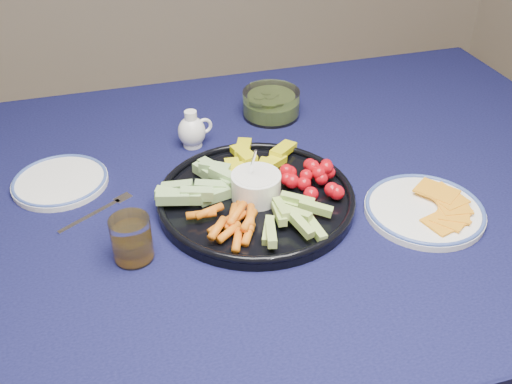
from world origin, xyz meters
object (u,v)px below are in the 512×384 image
object	(u,v)px
crudite_platter	(255,195)
cheese_plate	(425,208)
creamer_pitcher	(192,131)
juice_tumbler	(132,241)
side_plate_extra	(60,181)
pickle_bowl	(271,105)
dining_table	(242,223)

from	to	relation	value
crudite_platter	cheese_plate	xyz separation A→B (m)	(0.30, -0.12, -0.01)
creamer_pitcher	juice_tumbler	bearing A→B (deg)	-116.61
cheese_plate	creamer_pitcher	bearing A→B (deg)	135.26
juice_tumbler	side_plate_extra	bearing A→B (deg)	114.44
pickle_bowl	side_plate_extra	distance (m)	0.52
creamer_pitcher	side_plate_extra	world-z (taller)	creamer_pitcher
dining_table	creamer_pitcher	bearing A→B (deg)	107.53
dining_table	creamer_pitcher	xyz separation A→B (m)	(-0.06, 0.19, 0.12)
pickle_bowl	side_plate_extra	world-z (taller)	pickle_bowl
creamer_pitcher	side_plate_extra	distance (m)	0.30
crudite_platter	juice_tumbler	xyz separation A→B (m)	(-0.24, -0.09, 0.01)
crudite_platter	side_plate_extra	size ratio (longest dim) A/B	2.00
juice_tumbler	pickle_bowl	bearing A→B (deg)	48.15
dining_table	juice_tumbler	xyz separation A→B (m)	(-0.23, -0.14, 0.12)
dining_table	pickle_bowl	distance (m)	0.33
dining_table	juice_tumbler	world-z (taller)	juice_tumbler
dining_table	crudite_platter	bearing A→B (deg)	-79.35
dining_table	cheese_plate	size ratio (longest dim) A/B	7.51
creamer_pitcher	pickle_bowl	distance (m)	0.23
crudite_platter	juice_tumbler	size ratio (longest dim) A/B	4.68
pickle_bowl	creamer_pitcher	bearing A→B (deg)	-157.67
dining_table	cheese_plate	distance (m)	0.37
pickle_bowl	juice_tumbler	xyz separation A→B (m)	(-0.38, -0.42, 0.01)
cheese_plate	side_plate_extra	bearing A→B (deg)	156.10
juice_tumbler	creamer_pitcher	bearing A→B (deg)	63.39
creamer_pitcher	side_plate_extra	size ratio (longest dim) A/B	0.45
crudite_platter	creamer_pitcher	world-z (taller)	crudite_platter
pickle_bowl	side_plate_extra	size ratio (longest dim) A/B	0.73
creamer_pitcher	side_plate_extra	bearing A→B (deg)	-165.30
pickle_bowl	cheese_plate	world-z (taller)	pickle_bowl
cheese_plate	juice_tumbler	distance (m)	0.54
pickle_bowl	cheese_plate	size ratio (longest dim) A/B	0.61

